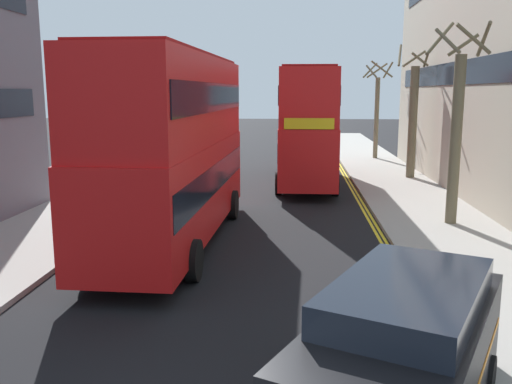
# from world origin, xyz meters

# --- Properties ---
(sidewalk_right) EXTENTS (4.00, 80.00, 0.14)m
(sidewalk_right) POSITION_xyz_m (6.50, 16.00, 0.07)
(sidewalk_right) COLOR #9E9991
(sidewalk_right) RESTS_ON ground
(sidewalk_left) EXTENTS (4.00, 80.00, 0.14)m
(sidewalk_left) POSITION_xyz_m (-6.50, 16.00, 0.07)
(sidewalk_left) COLOR #9E9991
(sidewalk_left) RESTS_ON ground
(kerb_line_outer) EXTENTS (0.10, 56.00, 0.01)m
(kerb_line_outer) POSITION_xyz_m (4.40, 14.00, 0.00)
(kerb_line_outer) COLOR yellow
(kerb_line_outer) RESTS_ON ground
(kerb_line_inner) EXTENTS (0.10, 56.00, 0.01)m
(kerb_line_inner) POSITION_xyz_m (4.24, 14.00, 0.00)
(kerb_line_inner) COLOR yellow
(kerb_line_inner) RESTS_ON ground
(double_decker_bus_away) EXTENTS (3.03, 10.87, 5.64)m
(double_decker_bus_away) POSITION_xyz_m (-2.00, 12.05, 3.03)
(double_decker_bus_away) COLOR red
(double_decker_bus_away) RESTS_ON ground
(double_decker_bus_oncoming) EXTENTS (2.81, 10.81, 5.64)m
(double_decker_bus_oncoming) POSITION_xyz_m (2.10, 23.51, 3.03)
(double_decker_bus_oncoming) COLOR red
(double_decker_bus_oncoming) RESTS_ON ground
(taxi_minivan) EXTENTS (3.73, 5.15, 2.12)m
(taxi_minivan) POSITION_xyz_m (2.99, 2.80, 1.07)
(taxi_minivan) COLOR black
(taxi_minivan) RESTS_ON ground
(street_tree_near) EXTENTS (1.62, 1.62, 6.83)m
(street_tree_near) POSITION_xyz_m (7.57, 24.95, 3.21)
(street_tree_near) COLOR #6B6047
(street_tree_near) RESTS_ON sidewalk_right
(street_tree_mid) EXTENTS (1.97, 2.00, 6.74)m
(street_tree_mid) POSITION_xyz_m (6.89, 14.71, 3.33)
(street_tree_mid) COLOR #6B6047
(street_tree_mid) RESTS_ON sidewalk_right
(street_tree_far) EXTENTS (1.91, 1.93, 6.39)m
(street_tree_far) POSITION_xyz_m (6.95, 33.47, 3.41)
(street_tree_far) COLOR #6B6047
(street_tree_far) RESTS_ON sidewalk_right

